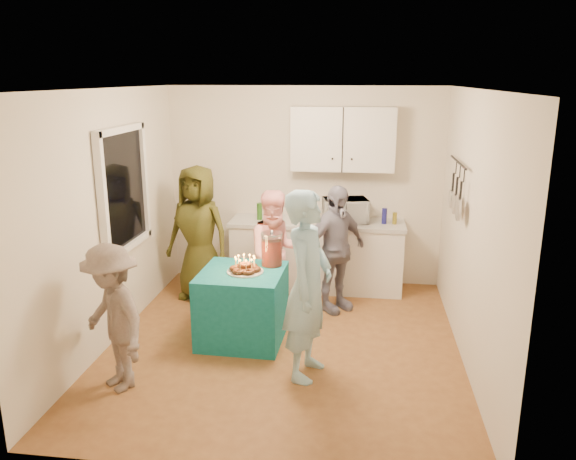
# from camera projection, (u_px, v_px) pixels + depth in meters

# --- Properties ---
(floor) EXTENTS (4.00, 4.00, 0.00)m
(floor) POSITION_uv_depth(u_px,v_px,m) (284.00, 345.00, 5.87)
(floor) COLOR brown
(floor) RESTS_ON ground
(ceiling) EXTENTS (4.00, 4.00, 0.00)m
(ceiling) POSITION_uv_depth(u_px,v_px,m) (283.00, 89.00, 5.18)
(ceiling) COLOR white
(ceiling) RESTS_ON floor
(back_wall) EXTENTS (3.60, 3.60, 0.00)m
(back_wall) POSITION_uv_depth(u_px,v_px,m) (304.00, 187.00, 7.44)
(back_wall) COLOR silver
(back_wall) RESTS_ON floor
(left_wall) EXTENTS (4.00, 4.00, 0.00)m
(left_wall) POSITION_uv_depth(u_px,v_px,m) (110.00, 219.00, 5.75)
(left_wall) COLOR silver
(left_wall) RESTS_ON floor
(right_wall) EXTENTS (4.00, 4.00, 0.00)m
(right_wall) POSITION_uv_depth(u_px,v_px,m) (472.00, 231.00, 5.29)
(right_wall) COLOR silver
(right_wall) RESTS_ON floor
(window_night) EXTENTS (0.04, 1.00, 1.20)m
(window_night) POSITION_uv_depth(u_px,v_px,m) (123.00, 189.00, 5.97)
(window_night) COLOR black
(window_night) RESTS_ON left_wall
(counter) EXTENTS (2.20, 0.58, 0.86)m
(counter) POSITION_uv_depth(u_px,v_px,m) (317.00, 256.00, 7.35)
(counter) COLOR white
(counter) RESTS_ON floor
(countertop) EXTENTS (2.24, 0.62, 0.05)m
(countertop) POSITION_uv_depth(u_px,v_px,m) (317.00, 223.00, 7.23)
(countertop) COLOR beige
(countertop) RESTS_ON counter
(upper_cabinet) EXTENTS (1.30, 0.30, 0.80)m
(upper_cabinet) POSITION_uv_depth(u_px,v_px,m) (343.00, 139.00, 7.06)
(upper_cabinet) COLOR white
(upper_cabinet) RESTS_ON back_wall
(pot_rack) EXTENTS (0.12, 1.00, 0.60)m
(pot_rack) POSITION_uv_depth(u_px,v_px,m) (454.00, 186.00, 5.89)
(pot_rack) COLOR black
(pot_rack) RESTS_ON right_wall
(microwave) EXTENTS (0.62, 0.49, 0.30)m
(microwave) POSITION_uv_depth(u_px,v_px,m) (345.00, 210.00, 7.14)
(microwave) COLOR white
(microwave) RESTS_ON countertop
(party_table) EXTENTS (0.88, 0.88, 0.76)m
(party_table) POSITION_uv_depth(u_px,v_px,m) (243.00, 305.00, 5.91)
(party_table) COLOR #12727A
(party_table) RESTS_ON floor
(donut_cake) EXTENTS (0.38, 0.38, 0.18)m
(donut_cake) POSITION_uv_depth(u_px,v_px,m) (245.00, 264.00, 5.76)
(donut_cake) COLOR #381C0C
(donut_cake) RESTS_ON party_table
(punch_jar) EXTENTS (0.22, 0.22, 0.34)m
(punch_jar) POSITION_uv_depth(u_px,v_px,m) (272.00, 250.00, 5.95)
(punch_jar) COLOR red
(punch_jar) RESTS_ON party_table
(man_birthday) EXTENTS (0.55, 0.72, 1.77)m
(man_birthday) POSITION_uv_depth(u_px,v_px,m) (308.00, 286.00, 5.07)
(man_birthday) COLOR #9DCEE5
(man_birthday) RESTS_ON floor
(woman_back_left) EXTENTS (0.92, 0.71, 1.68)m
(woman_back_left) POSITION_uv_depth(u_px,v_px,m) (199.00, 233.00, 6.94)
(woman_back_left) COLOR #65651D
(woman_back_left) RESTS_ON floor
(woman_back_center) EXTENTS (0.88, 0.80, 1.49)m
(woman_back_center) POSITION_uv_depth(u_px,v_px,m) (277.00, 254.00, 6.42)
(woman_back_center) COLOR pink
(woman_back_center) RESTS_ON floor
(woman_back_right) EXTENTS (0.89, 0.89, 1.52)m
(woman_back_right) POSITION_uv_depth(u_px,v_px,m) (335.00, 249.00, 6.56)
(woman_back_right) COLOR #130F33
(woman_back_right) RESTS_ON floor
(child_near_left) EXTENTS (0.99, 0.94, 1.34)m
(child_near_left) POSITION_uv_depth(u_px,v_px,m) (113.00, 318.00, 4.90)
(child_near_left) COLOR #645650
(child_near_left) RESTS_ON floor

